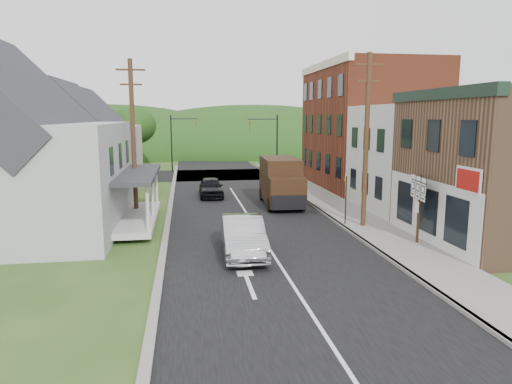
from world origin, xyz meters
name	(u,v)px	position (x,y,z in m)	size (l,w,h in m)	color
ground	(271,252)	(0.00, 0.00, 0.00)	(120.00, 120.00, 0.00)	#2D4719
road	(243,207)	(0.00, 10.00, 0.00)	(9.00, 90.00, 0.02)	black
cross_road	(222,175)	(0.00, 27.00, 0.00)	(60.00, 9.00, 0.02)	black
sidewalk_right	(340,210)	(5.90, 8.00, 0.07)	(2.80, 55.00, 0.15)	slate
curb_right	(319,210)	(4.55, 8.00, 0.07)	(0.20, 55.00, 0.15)	slate
curb_left	(169,215)	(-4.65, 8.00, 0.06)	(0.30, 55.00, 0.12)	slate
storefront_tan	(512,168)	(11.30, 0.00, 3.50)	(8.00, 8.00, 7.00)	brown
storefront_white	(427,159)	(11.30, 7.50, 3.25)	(8.00, 7.00, 6.50)	silver
storefront_red	(368,127)	(11.30, 17.00, 5.00)	(8.00, 12.00, 10.00)	maroon
house_gray	(18,148)	(-12.00, 6.00, 4.23)	(10.20, 12.24, 8.35)	#ACAFB2
house_blue	(85,145)	(-11.00, 17.00, 3.69)	(7.14, 8.16, 7.28)	#9BB1D3
house_cream	(100,140)	(-11.50, 26.00, 3.69)	(7.14, 8.16, 7.28)	beige
utility_pole_right	(366,140)	(5.60, 3.50, 4.66)	(1.60, 0.26, 9.00)	#472D19
utility_pole_left	(133,137)	(-6.50, 8.00, 4.66)	(1.60, 0.26, 9.00)	#472D19
traffic_signal_right	(270,139)	(4.30, 23.50, 3.76)	(2.87, 0.20, 6.00)	black
traffic_signal_left	(178,136)	(-4.30, 30.50, 3.76)	(2.87, 0.20, 6.00)	black
tree_left_d	(134,125)	(-9.00, 32.00, 4.88)	(4.80, 4.80, 6.94)	#382616
forested_ridge	(208,153)	(0.00, 55.00, 0.00)	(90.00, 30.00, 16.00)	black
silver_sedan	(243,236)	(-1.26, -0.17, 0.81)	(1.71, 4.90, 1.61)	#B8B9BD
dark_sedan	(211,187)	(-1.79, 14.23, 0.71)	(1.68, 4.18, 1.42)	black
delivery_van	(281,182)	(2.61, 10.26, 1.58)	(2.51, 5.67, 3.12)	black
route_sign_cluster	(418,199)	(6.76, 0.03, 2.17)	(0.32, 1.77, 3.11)	#472D19
warning_sign	(346,191)	(4.77, 4.02, 1.91)	(0.33, 0.70, 2.75)	black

